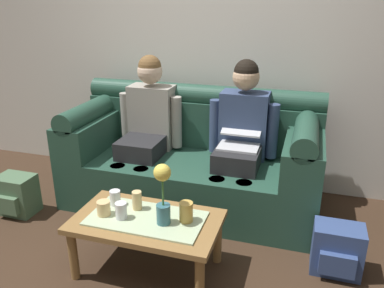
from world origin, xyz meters
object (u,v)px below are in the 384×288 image
object	(u,v)px
couch	(193,160)
cup_far_center	(104,208)
cup_near_left	(186,212)
backpack_right	(337,250)
cup_far_right	(121,211)
cup_near_right	(137,200)
backpack_left	(17,195)
cup_far_left	(115,198)
person_left	(147,124)
coffee_table	(147,226)
person_right	(241,133)
flower_vase	(163,192)

from	to	relation	value
couch	cup_far_center	distance (m)	1.06
cup_near_left	backpack_right	distance (m)	1.00
backpack_right	cup_far_right	bearing A→B (deg)	-163.37
cup_near_right	backpack_left	world-z (taller)	cup_near_right
cup_far_left	backpack_left	size ratio (longest dim) A/B	0.31
person_left	cup_far_left	distance (m)	0.93
coffee_table	cup_near_right	world-z (taller)	cup_near_right
coffee_table	backpack_right	size ratio (longest dim) A/B	2.81
backpack_left	cup_far_center	bearing A→B (deg)	-20.66
person_right	coffee_table	distance (m)	1.11
backpack_right	couch	bearing A→B (deg)	150.87
flower_vase	coffee_table	bearing A→B (deg)	167.97
cup_far_right	cup_near_right	bearing A→B (deg)	70.68
flower_vase	cup_far_right	world-z (taller)	flower_vase
couch	cup_near_left	world-z (taller)	couch
person_right	cup_far_left	xyz separation A→B (m)	(-0.66, -0.89, -0.22)
flower_vase	cup_near_left	xyz separation A→B (m)	(0.12, 0.06, -0.15)
cup_far_left	backpack_left	distance (m)	1.11
cup_far_left	cup_far_right	distance (m)	0.18
flower_vase	cup_near_left	bearing A→B (deg)	27.53
cup_far_center	cup_far_left	distance (m)	0.13
coffee_table	cup_far_right	size ratio (longest dim) A/B	8.72
cup_near_left	cup_far_center	bearing A→B (deg)	-170.80
coffee_table	person_right	bearing A→B (deg)	67.65
couch	backpack_left	distance (m)	1.46
person_right	cup_near_left	bearing A→B (deg)	-99.31
cup_near_left	cup_far_right	bearing A→B (deg)	-167.32
couch	person_right	bearing A→B (deg)	-0.41
couch	coffee_table	distance (m)	0.98
couch	person_right	xyz separation A→B (m)	(0.40, -0.00, 0.28)
person_right	flower_vase	xyz separation A→B (m)	(-0.28, -1.01, -0.06)
cup_far_center	backpack_left	world-z (taller)	cup_far_center
person_left	backpack_right	world-z (taller)	person_left
person_left	person_right	bearing A→B (deg)	-0.05
cup_near_right	cup_far_right	size ratio (longest dim) A/B	1.17
person_left	flower_vase	bearing A→B (deg)	-62.29
coffee_table	cup_far_right	distance (m)	0.19
person_left	cup_far_left	bearing A→B (deg)	-80.61
person_left	flower_vase	xyz separation A→B (m)	(0.53, -1.01, -0.06)
backpack_right	cup_far_left	bearing A→B (deg)	-169.97
coffee_table	cup_near_right	size ratio (longest dim) A/B	7.47
backpack_left	cup_far_right	bearing A→B (deg)	-18.83
flower_vase	cup_far_left	distance (m)	0.43
couch	backpack_left	world-z (taller)	couch
cup_near_left	backpack_left	bearing A→B (deg)	168.78
person_left	cup_near_right	distance (m)	0.97
couch	cup_near_right	world-z (taller)	couch
couch	cup_near_right	distance (m)	0.91
flower_vase	backpack_left	distance (m)	1.54
coffee_table	cup_far_center	bearing A→B (deg)	-170.08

